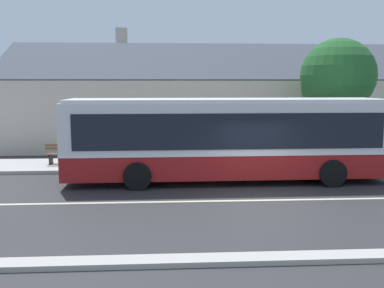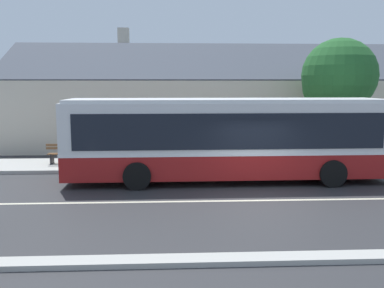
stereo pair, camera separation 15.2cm
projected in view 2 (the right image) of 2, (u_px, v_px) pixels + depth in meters
ground_plane at (264, 200)px, 13.83m from camera, size 300.00×300.00×0.00m
sidewalk_far at (236, 164)px, 19.75m from camera, size 60.00×3.00×0.15m
curb_near at (312, 258)px, 9.12m from camera, size 60.00×0.50×0.12m
lane_divider_stripe at (264, 200)px, 13.83m from camera, size 60.00×0.16×0.01m
community_building at (242, 109)px, 27.72m from camera, size 28.34×10.04×7.30m
transit_bus at (226, 137)px, 16.41m from camera, size 12.26×2.86×3.18m
bench_by_building at (66, 155)px, 19.31m from camera, size 1.66×0.51×0.94m
bench_down_street at (167, 155)px, 19.16m from camera, size 1.85×0.51×0.94m
street_tree_primary at (337, 78)px, 20.55m from camera, size 3.57×3.57×5.92m
bus_stop_sign at (373, 132)px, 18.83m from camera, size 0.36×0.07×2.40m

